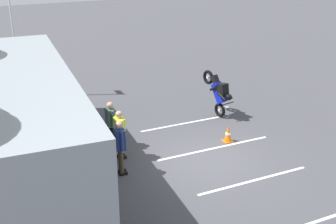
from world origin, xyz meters
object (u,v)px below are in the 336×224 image
Objects in this scene: parked_motorcycle_silver at (92,143)px; flagpole at (13,29)px; spectator_left at (120,131)px; spectator_centre at (111,121)px; traffic_cone at (228,134)px; stunt_motorcycle at (218,92)px; spectator_far_left at (120,143)px; tour_bus at (32,123)px.

parked_motorcycle_silver is 0.32× the size of flagpole.
parked_motorcycle_silver is at bearing -169.03° from flagpole.
spectator_left is 0.84× the size of parked_motorcycle_silver.
parked_motorcycle_silver is at bearing 115.45° from spectator_centre.
traffic_cone is at bearing -100.86° from parked_motorcycle_silver.
stunt_motorcycle is at bearing -68.73° from spectator_left.
stunt_motorcycle is at bearing -129.78° from flagpole.
spectator_left is at bearing -123.95° from parked_motorcycle_silver.
spectator_far_left reaches higher than traffic_cone.
spectator_centre is (1.94, -0.31, -0.07)m from spectator_far_left.
spectator_left is at bearing 84.77° from traffic_cone.
spectator_left is 1.01× the size of spectator_centre.
parked_motorcycle_silver is at bearing 18.22° from spectator_far_left.
parked_motorcycle_silver is at bearing 79.14° from traffic_cone.
spectator_left is at bearing -96.41° from tour_bus.
spectator_left is 5.23m from stunt_motorcycle.
traffic_cone is at bearing -142.82° from flagpole.
flagpole is 10.16× the size of traffic_cone.
flagpole reaches higher than traffic_cone.
stunt_motorcycle is (1.34, -5.70, 0.58)m from parked_motorcycle_silver.
flagpole is at bearing 12.28° from spectator_far_left.
flagpole reaches higher than stunt_motorcycle.
spectator_left is (0.99, -0.32, -0.05)m from spectator_far_left.
spectator_left is at bearing 111.27° from stunt_motorcycle.
flagpole reaches higher than spectator_centre.
tour_bus is at bearing 84.30° from traffic_cone.
spectator_centre is 0.88× the size of stunt_motorcycle.
traffic_cone is at bearing -95.70° from tour_bus.
spectator_left is 4.05m from traffic_cone.
parked_motorcycle_silver is (0.56, 0.83, -0.54)m from spectator_left.
spectator_far_left reaches higher than parked_motorcycle_silver.
traffic_cone is at bearing -108.29° from spectator_centre.
traffic_cone is (-2.26, 0.91, -0.76)m from stunt_motorcycle.
flagpole reaches higher than parked_motorcycle_silver.
spectator_far_left is 0.88× the size of parked_motorcycle_silver.
spectator_far_left is 5.95m from stunt_motorcycle.
stunt_motorcycle is (0.95, -4.88, 0.06)m from spectator_centre.
spectator_centre is (0.95, 0.00, -0.02)m from spectator_left.
tour_bus is 6.82m from traffic_cone.
stunt_motorcycle reaches higher than parked_motorcycle_silver.
tour_bus is 2.75m from spectator_far_left.
tour_bus reaches higher than stunt_motorcycle.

